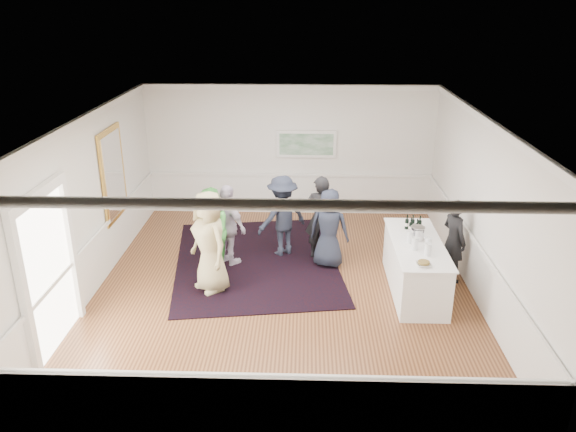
{
  "coord_description": "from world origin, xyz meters",
  "views": [
    {
      "loc": [
        0.39,
        -9.31,
        5.11
      ],
      "look_at": [
        0.08,
        0.2,
        1.38
      ],
      "focal_mm": 35.0,
      "sensor_mm": 36.0,
      "label": 1
    }
  ],
  "objects_px": {
    "guest_dark_b": "(321,218)",
    "nut_bowl": "(424,264)",
    "guest_navy": "(329,228)",
    "ice_bucket": "(417,234)",
    "guest_lilac": "(228,226)",
    "guest_dark_a": "(282,216)",
    "guest_green": "(211,231)",
    "guest_tan": "(210,242)",
    "bartender": "(454,241)",
    "serving_table": "(415,266)"
  },
  "relations": [
    {
      "from": "ice_bucket",
      "to": "guest_green",
      "type": "bearing_deg",
      "value": 172.35
    },
    {
      "from": "nut_bowl",
      "to": "guest_dark_b",
      "type": "bearing_deg",
      "value": 125.7
    },
    {
      "from": "serving_table",
      "to": "guest_green",
      "type": "height_order",
      "value": "guest_green"
    },
    {
      "from": "bartender",
      "to": "guest_navy",
      "type": "xyz_separation_m",
      "value": [
        -2.33,
        0.55,
        -0.01
      ]
    },
    {
      "from": "ice_bucket",
      "to": "guest_dark_a",
      "type": "bearing_deg",
      "value": 151.71
    },
    {
      "from": "bartender",
      "to": "nut_bowl",
      "type": "bearing_deg",
      "value": 124.2
    },
    {
      "from": "bartender",
      "to": "guest_dark_a",
      "type": "relative_size",
      "value": 0.95
    },
    {
      "from": "guest_tan",
      "to": "ice_bucket",
      "type": "distance_m",
      "value": 3.78
    },
    {
      "from": "guest_dark_b",
      "to": "guest_lilac",
      "type": "bearing_deg",
      "value": 16.91
    },
    {
      "from": "guest_tan",
      "to": "guest_navy",
      "type": "height_order",
      "value": "guest_tan"
    },
    {
      "from": "ice_bucket",
      "to": "guest_dark_b",
      "type": "bearing_deg",
      "value": 145.07
    },
    {
      "from": "guest_green",
      "to": "guest_lilac",
      "type": "distance_m",
      "value": 0.44
    },
    {
      "from": "guest_navy",
      "to": "ice_bucket",
      "type": "xyz_separation_m",
      "value": [
        1.57,
        -0.86,
        0.28
      ]
    },
    {
      "from": "guest_lilac",
      "to": "guest_navy",
      "type": "bearing_deg",
      "value": -137.37
    },
    {
      "from": "guest_tan",
      "to": "bartender",
      "type": "bearing_deg",
      "value": 56.48
    },
    {
      "from": "ice_bucket",
      "to": "nut_bowl",
      "type": "height_order",
      "value": "ice_bucket"
    },
    {
      "from": "guest_navy",
      "to": "bartender",
      "type": "bearing_deg",
      "value": -177.79
    },
    {
      "from": "bartender",
      "to": "guest_green",
      "type": "relative_size",
      "value": 0.95
    },
    {
      "from": "serving_table",
      "to": "guest_navy",
      "type": "bearing_deg",
      "value": 147.34
    },
    {
      "from": "guest_green",
      "to": "nut_bowl",
      "type": "relative_size",
      "value": 6.9
    },
    {
      "from": "guest_lilac",
      "to": "guest_dark_a",
      "type": "height_order",
      "value": "guest_dark_a"
    },
    {
      "from": "serving_table",
      "to": "guest_tan",
      "type": "distance_m",
      "value": 3.79
    },
    {
      "from": "serving_table",
      "to": "guest_dark_a",
      "type": "height_order",
      "value": "guest_dark_a"
    },
    {
      "from": "bartender",
      "to": "ice_bucket",
      "type": "bearing_deg",
      "value": 87.73
    },
    {
      "from": "guest_lilac",
      "to": "nut_bowl",
      "type": "distance_m",
      "value": 4.0
    },
    {
      "from": "guest_navy",
      "to": "ice_bucket",
      "type": "distance_m",
      "value": 1.81
    },
    {
      "from": "guest_green",
      "to": "guest_dark_b",
      "type": "bearing_deg",
      "value": 86.46
    },
    {
      "from": "guest_green",
      "to": "ice_bucket",
      "type": "distance_m",
      "value": 3.91
    },
    {
      "from": "bartender",
      "to": "guest_navy",
      "type": "relative_size",
      "value": 1.01
    },
    {
      "from": "guest_dark_a",
      "to": "guest_dark_b",
      "type": "height_order",
      "value": "guest_dark_b"
    },
    {
      "from": "guest_green",
      "to": "ice_bucket",
      "type": "bearing_deg",
      "value": 60.92
    },
    {
      "from": "guest_dark_b",
      "to": "guest_navy",
      "type": "bearing_deg",
      "value": 120.88
    },
    {
      "from": "ice_bucket",
      "to": "nut_bowl",
      "type": "bearing_deg",
      "value": -94.57
    },
    {
      "from": "bartender",
      "to": "guest_dark_b",
      "type": "height_order",
      "value": "guest_dark_b"
    },
    {
      "from": "guest_dark_b",
      "to": "nut_bowl",
      "type": "relative_size",
      "value": 7.17
    },
    {
      "from": "guest_lilac",
      "to": "guest_dark_b",
      "type": "relative_size",
      "value": 0.95
    },
    {
      "from": "guest_navy",
      "to": "nut_bowl",
      "type": "distance_m",
      "value": 2.45
    },
    {
      "from": "guest_navy",
      "to": "nut_bowl",
      "type": "bearing_deg",
      "value": 142.85
    },
    {
      "from": "guest_green",
      "to": "nut_bowl",
      "type": "bearing_deg",
      "value": 45.64
    },
    {
      "from": "serving_table",
      "to": "guest_lilac",
      "type": "bearing_deg",
      "value": 164.58
    },
    {
      "from": "guest_navy",
      "to": "guest_dark_a",
      "type": "bearing_deg",
      "value": -12.14
    },
    {
      "from": "guest_green",
      "to": "nut_bowl",
      "type": "distance_m",
      "value": 4.11
    },
    {
      "from": "serving_table",
      "to": "bartender",
      "type": "relative_size",
      "value": 1.46
    },
    {
      "from": "guest_green",
      "to": "serving_table",
      "type": "bearing_deg",
      "value": 58.9
    },
    {
      "from": "serving_table",
      "to": "nut_bowl",
      "type": "xyz_separation_m",
      "value": [
        -0.07,
        -0.95,
        0.52
      ]
    },
    {
      "from": "guest_green",
      "to": "guest_dark_b",
      "type": "relative_size",
      "value": 0.96
    },
    {
      "from": "guest_lilac",
      "to": "guest_navy",
      "type": "distance_m",
      "value": 2.02
    },
    {
      "from": "serving_table",
      "to": "guest_lilac",
      "type": "height_order",
      "value": "guest_lilac"
    },
    {
      "from": "nut_bowl",
      "to": "guest_navy",
      "type": "bearing_deg",
      "value": 127.38
    },
    {
      "from": "guest_lilac",
      "to": "guest_dark_a",
      "type": "relative_size",
      "value": 0.98
    }
  ]
}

